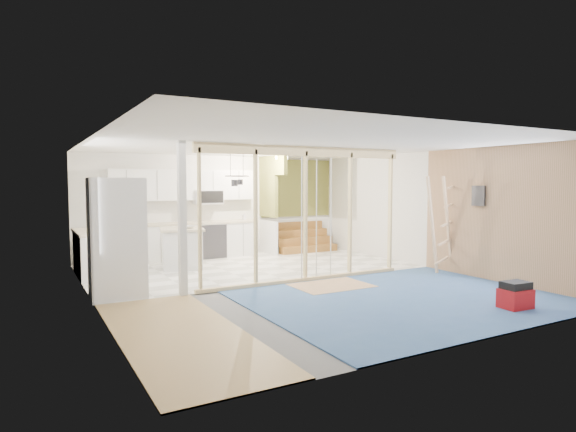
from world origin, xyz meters
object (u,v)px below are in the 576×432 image
fridge (117,238)px  toolbox (515,296)px  island (182,249)px  ladder (442,225)px

fridge → toolbox: fridge is taller
fridge → island: (1.71, 2.07, -0.54)m
island → toolbox: bearing=-46.9°
toolbox → fridge: bearing=147.9°
toolbox → ladder: bearing=69.5°
ladder → island: bearing=132.5°
island → toolbox: (3.39, -5.79, -0.25)m
fridge → ladder: (6.27, -1.15, 0.04)m
fridge → ladder: 6.37m
fridge → island: 2.74m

